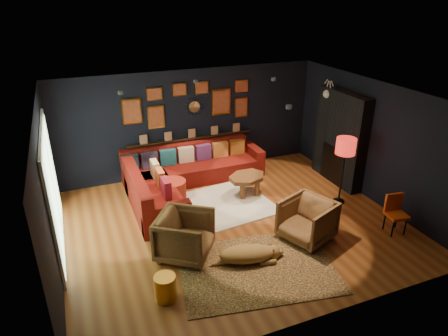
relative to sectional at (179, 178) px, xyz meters
name	(u,v)px	position (x,y,z in m)	size (l,w,h in m)	color
floor	(234,224)	(0.61, -1.81, -0.32)	(6.50, 6.50, 0.00)	#945525
room_walls	(235,150)	(0.61, -1.81, 1.27)	(6.50, 6.50, 6.50)	black
sectional	(179,178)	(0.00, 0.00, 0.00)	(3.41, 2.69, 0.86)	maroon
ledge	(192,138)	(0.61, 0.87, 0.60)	(3.20, 0.12, 0.04)	black
gallery_wall	(190,103)	(0.60, 0.91, 1.48)	(3.15, 0.04, 1.02)	gold
sunburst_mirror	(194,107)	(0.71, 0.91, 1.38)	(0.47, 0.16, 0.47)	silver
fireplace	(339,141)	(3.71, -0.91, 0.70)	(0.31, 1.60, 2.20)	black
deer_head	(333,93)	(3.75, -0.41, 1.73)	(0.50, 0.28, 0.45)	white
sliding_door	(53,190)	(-2.60, -1.21, 0.78)	(0.06, 2.80, 2.20)	white
ceiling_spots	(219,89)	(0.61, -1.01, 2.24)	(3.30, 2.50, 0.06)	black
shag_rug	(213,207)	(0.44, -1.07, -0.31)	(2.46, 1.79, 0.03)	white
leopard_rug	(257,268)	(0.42, -3.25, -0.32)	(2.57, 1.84, 0.01)	tan
coffee_table	(247,179)	(1.36, -0.80, 0.08)	(1.09, 0.94, 0.46)	brown
pouf	(173,189)	(-0.23, -0.31, -0.09)	(0.60, 0.60, 0.39)	maroon
armchair_left	(185,234)	(-0.59, -2.44, 0.13)	(0.88, 0.82, 0.90)	#AD713C
armchair_right	(307,219)	(1.66, -2.79, 0.11)	(0.85, 0.80, 0.87)	#AD713C
gold_stool	(165,288)	(-1.19, -3.37, -0.11)	(0.33, 0.33, 0.42)	gold
orange_chair	(395,210)	(3.37, -3.18, 0.13)	(0.41, 0.41, 0.77)	black
floor_lamp	(345,149)	(3.11, -1.86, 0.93)	(0.41, 0.41, 1.50)	black
dog	(247,251)	(0.33, -3.02, -0.10)	(1.30, 0.64, 0.41)	#AB7F42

